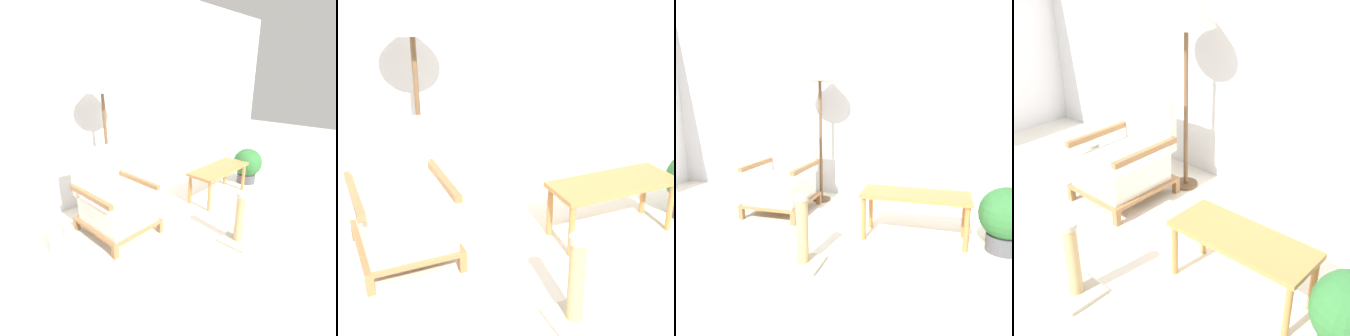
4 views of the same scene
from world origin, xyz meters
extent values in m
plane|color=silver|center=(0.00, 0.00, 0.00)|extent=(14.00, 14.00, 0.00)
cube|color=silver|center=(0.00, 2.11, 1.35)|extent=(8.00, 0.06, 2.70)
cube|color=olive|center=(-0.96, 0.89, 0.06)|extent=(0.05, 0.05, 0.12)
cube|color=olive|center=(-0.37, 0.89, 0.06)|extent=(0.05, 0.05, 0.12)
cube|color=olive|center=(-0.96, 1.59, 0.06)|extent=(0.05, 0.05, 0.12)
cube|color=olive|center=(-0.37, 1.59, 0.06)|extent=(0.05, 0.05, 0.12)
cube|color=olive|center=(-0.67, 1.24, 0.14)|extent=(0.64, 0.75, 0.03)
cube|color=silver|center=(-0.67, 1.22, 0.28)|extent=(0.56, 0.65, 0.25)
cube|color=silver|center=(-0.67, 1.57, 0.64)|extent=(0.56, 0.08, 0.48)
cube|color=olive|center=(-0.96, 1.24, 0.52)|extent=(0.05, 0.69, 0.05)
cube|color=olive|center=(-0.37, 1.24, 0.52)|extent=(0.05, 0.69, 0.05)
cylinder|color=brown|center=(-0.39, 1.75, 0.01)|extent=(0.22, 0.22, 0.03)
cylinder|color=brown|center=(-0.39, 1.75, 0.73)|extent=(0.04, 0.04, 1.41)
cone|color=#B2AD9E|center=(-0.39, 1.75, 1.58)|extent=(0.48, 0.48, 0.30)
cube|color=#B2753D|center=(0.80, 0.92, 0.41)|extent=(0.94, 0.39, 0.04)
cylinder|color=#B2753D|center=(0.37, 0.76, 0.19)|extent=(0.04, 0.04, 0.39)
cylinder|color=#B2753D|center=(1.23, 0.76, 0.19)|extent=(0.04, 0.04, 0.39)
cylinder|color=#B2753D|center=(0.37, 1.07, 0.19)|extent=(0.04, 0.04, 0.39)
cylinder|color=#B2753D|center=(1.23, 1.07, 0.19)|extent=(0.04, 0.04, 0.39)
cylinder|color=#9E998E|center=(-1.28, 1.38, 0.14)|extent=(0.16, 0.16, 0.28)
cylinder|color=#4C4C51|center=(1.53, 0.87, 0.07)|extent=(0.28, 0.28, 0.14)
sphere|color=#2D6B33|center=(1.53, 0.87, 0.33)|extent=(0.43, 0.43, 0.43)
cube|color=#B2A893|center=(0.04, 0.18, 0.01)|extent=(0.29, 0.29, 0.03)
cylinder|color=tan|center=(0.04, 0.18, 0.27)|extent=(0.09, 0.09, 0.48)
cylinder|color=#B2A893|center=(0.04, 0.18, 0.53)|extent=(0.10, 0.10, 0.04)
camera|label=1|loc=(-2.09, -0.84, 1.64)|focal=28.00mm
camera|label=2|loc=(-1.15, -1.58, 1.82)|focal=50.00mm
camera|label=3|loc=(0.99, -1.91, 1.23)|focal=35.00mm
camera|label=4|loc=(2.10, -1.10, 2.11)|focal=50.00mm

